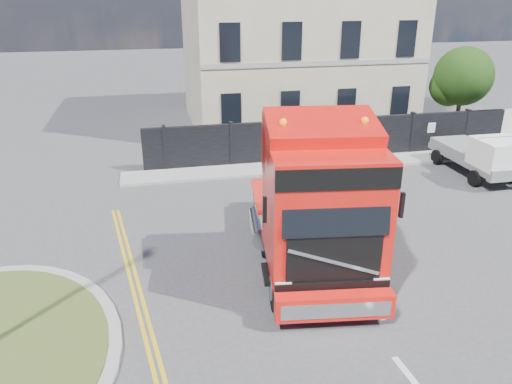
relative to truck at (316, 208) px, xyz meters
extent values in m
plane|color=#424244|center=(-1.72, 0.82, -2.05)|extent=(120.00, 120.00, 0.00)
cube|color=black|center=(4.28, 9.82, -1.05)|extent=(18.00, 0.25, 2.00)
cube|color=silver|center=(12.78, 9.82, -1.05)|extent=(2.60, 0.12, 2.00)
cube|color=beige|center=(4.28, 17.32, 3.45)|extent=(12.00, 10.00, 11.00)
cylinder|color=#382619|center=(12.78, 12.82, -0.85)|extent=(0.24, 0.24, 2.40)
sphere|color=black|center=(12.78, 12.82, 1.15)|extent=(3.20, 3.20, 3.20)
sphere|color=black|center=(12.28, 13.22, 0.55)|extent=(2.20, 2.20, 2.20)
cube|color=gray|center=(4.28, 8.92, -1.99)|extent=(20.00, 1.60, 0.12)
cube|color=black|center=(0.17, 1.27, -1.19)|extent=(3.73, 7.50, 0.51)
cube|color=red|center=(-0.10, -0.71, 0.41)|extent=(3.23, 3.32, 3.20)
cube|color=red|center=(0.06, 0.48, 1.72)|extent=(2.97, 1.40, 1.60)
cube|color=black|center=(-0.29, -2.16, 0.87)|extent=(2.50, 0.40, 1.20)
cube|color=red|center=(-0.34, -2.52, -1.42)|extent=(2.88, 0.78, 0.63)
cylinder|color=black|center=(-1.44, -1.45, -1.45)|extent=(0.52, 1.23, 1.19)
cylinder|color=gray|center=(-1.44, -1.45, -1.45)|extent=(0.49, 0.70, 0.65)
cylinder|color=black|center=(1.00, -1.78, -1.45)|extent=(0.52, 1.23, 1.19)
cylinder|color=gray|center=(1.00, -1.78, -1.45)|extent=(0.49, 0.70, 0.65)
cylinder|color=black|center=(-0.90, 2.56, -1.45)|extent=(0.52, 1.23, 1.19)
cylinder|color=gray|center=(-0.90, 2.56, -1.45)|extent=(0.49, 0.70, 0.65)
cylinder|color=black|center=(1.55, 2.23, -1.45)|extent=(0.52, 1.23, 1.19)
cylinder|color=gray|center=(1.55, 2.23, -1.45)|extent=(0.49, 0.70, 0.65)
cylinder|color=black|center=(-0.72, 3.92, -1.45)|extent=(0.52, 1.23, 1.19)
cylinder|color=gray|center=(-0.72, 3.92, -1.45)|extent=(0.49, 0.70, 0.65)
cylinder|color=black|center=(1.73, 3.59, -1.45)|extent=(0.52, 1.23, 1.19)
cylinder|color=gray|center=(1.73, 3.59, -1.45)|extent=(0.49, 0.70, 0.65)
cube|color=slate|center=(9.67, 6.59, -1.37)|extent=(1.86, 4.67, 0.24)
cube|color=white|center=(9.67, 5.13, -0.73)|extent=(1.85, 1.76, 1.26)
cylinder|color=black|center=(8.75, 5.13, -1.71)|extent=(0.24, 0.68, 0.68)
cylinder|color=black|center=(8.75, 8.05, -1.71)|extent=(0.24, 0.68, 0.68)
cylinder|color=black|center=(10.59, 8.05, -1.71)|extent=(0.24, 0.68, 0.68)
camera|label=1|loc=(-4.30, -11.88, 5.56)|focal=35.00mm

